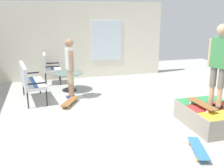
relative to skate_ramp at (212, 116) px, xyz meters
The scene contains 11 objects.
ground_plane 1.93m from the skate_ramp, 55.76° to the left, with size 12.00×12.00×0.10m, color #A8A8A3.
house_facade 5.41m from the skate_ramp, 22.96° to the left, with size 0.23×6.00×2.69m.
skate_ramp is the anchor object (origin of this frame).
patio_bench 4.70m from the skate_ramp, 55.45° to the left, with size 1.32×0.73×1.02m.
patio_chair_near_house 5.43m from the skate_ramp, 37.30° to the left, with size 0.63×0.56×1.02m.
patio_table 4.31m from the skate_ramp, 39.18° to the left, with size 0.90×0.90×0.57m.
person_watching 3.84m from the skate_ramp, 46.86° to the left, with size 0.47×0.28×1.68m.
person_skater 1.23m from the skate_ramp, 150.46° to the left, with size 0.43×0.35×1.73m.
skateboard_by_bench 3.52m from the skate_ramp, 53.94° to the left, with size 0.80×0.55×0.10m.
skateboard_spare 1.32m from the skate_ramp, 134.99° to the left, with size 0.82×0.43×0.10m.
skateboard_on_ramp 0.42m from the skate_ramp, 91.65° to the left, with size 0.81×0.25×0.10m.
Camera 1 is at (-5.54, 1.86, 2.42)m, focal length 41.78 mm.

